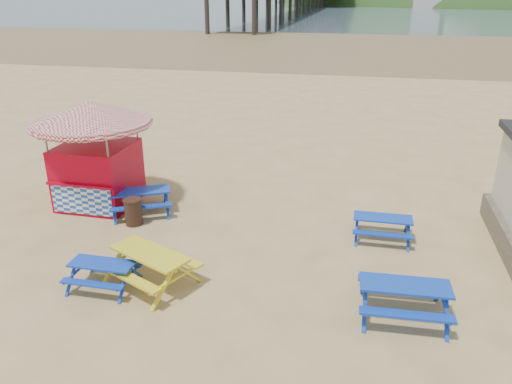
% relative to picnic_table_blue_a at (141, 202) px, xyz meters
% --- Properties ---
extents(ground, '(400.00, 400.00, 0.00)m').
position_rel_picnic_table_blue_a_xyz_m(ground, '(4.02, -1.33, -0.40)').
color(ground, tan).
rests_on(ground, ground).
extents(wet_sand, '(400.00, 400.00, 0.00)m').
position_rel_picnic_table_blue_a_xyz_m(wet_sand, '(4.02, 53.67, -0.39)').
color(wet_sand, brown).
rests_on(wet_sand, ground).
extents(sea, '(400.00, 400.00, 0.00)m').
position_rel_picnic_table_blue_a_xyz_m(sea, '(4.02, 168.67, -0.39)').
color(sea, '#445561').
rests_on(sea, ground).
extents(picnic_table_blue_a, '(2.37, 2.20, 0.79)m').
position_rel_picnic_table_blue_a_xyz_m(picnic_table_blue_a, '(0.00, 0.00, 0.00)').
color(picnic_table_blue_a, '#18279A').
rests_on(picnic_table_blue_a, ground).
extents(picnic_table_blue_c, '(1.67, 1.35, 0.70)m').
position_rel_picnic_table_blue_a_xyz_m(picnic_table_blue_c, '(7.64, -0.20, -0.05)').
color(picnic_table_blue_c, '#18279A').
rests_on(picnic_table_blue_c, ground).
extents(picnic_table_blue_d, '(1.59, 1.28, 0.66)m').
position_rel_picnic_table_blue_a_xyz_m(picnic_table_blue_d, '(0.93, -4.23, -0.07)').
color(picnic_table_blue_d, '#18279A').
rests_on(picnic_table_blue_d, ground).
extents(picnic_table_blue_e, '(2.03, 1.67, 0.83)m').
position_rel_picnic_table_blue_a_xyz_m(picnic_table_blue_e, '(8.03, -3.90, 0.02)').
color(picnic_table_blue_e, '#18279A').
rests_on(picnic_table_blue_e, ground).
extents(picnic_table_yellow, '(2.58, 2.39, 0.87)m').
position_rel_picnic_table_blue_a_xyz_m(picnic_table_yellow, '(2.01, -3.84, 0.04)').
color(picnic_table_yellow, gold).
rests_on(picnic_table_yellow, ground).
extents(ice_cream_kiosk, '(3.96, 3.96, 3.51)m').
position_rel_picnic_table_blue_a_xyz_m(ice_cream_kiosk, '(-1.67, 0.47, 1.81)').
color(ice_cream_kiosk, '#B3001A').
rests_on(ice_cream_kiosk, ground).
extents(litter_bin, '(0.57, 0.57, 0.84)m').
position_rel_picnic_table_blue_a_xyz_m(litter_bin, '(0.13, -0.83, 0.03)').
color(litter_bin, '#352016').
rests_on(litter_bin, ground).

